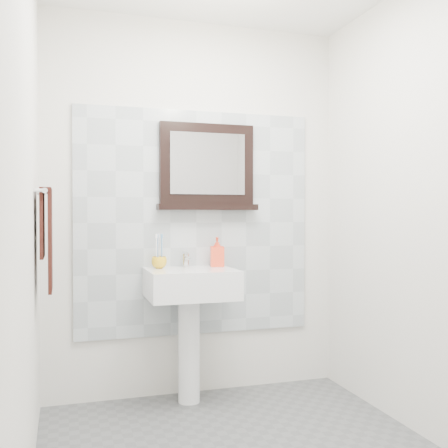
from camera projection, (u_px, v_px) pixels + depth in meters
The scene contains 12 objects.
back_wall at pixel (196, 208), 3.54m from camera, with size 2.00×0.01×2.50m, color silver.
front_wall at pixel (391, 199), 1.44m from camera, with size 2.00×0.01×2.50m, color silver.
left_wall at pixel (28, 204), 2.19m from camera, with size 0.01×2.20×2.50m, color silver.
right_wall at pixel (428, 206), 2.78m from camera, with size 0.01×2.20×2.50m, color silver.
splashback at pixel (196, 223), 3.53m from camera, with size 1.60×0.02×1.50m, color #B0BABF.
pedestal_sink at pixel (191, 298), 3.31m from camera, with size 0.55×0.44×0.96m.
toothbrush_cup at pixel (159, 262), 3.34m from camera, with size 0.10×0.10×0.08m, color gold.
toothbrushes at pixel (159, 249), 3.34m from camera, with size 0.05×0.04×0.21m.
soap_dispenser at pixel (217, 252), 3.47m from camera, with size 0.09×0.09×0.20m, color red.
framed_mirror at pixel (207, 169), 3.51m from camera, with size 0.68×0.11×0.58m.
towel_bar at pixel (45, 192), 2.79m from camera, with size 0.07×0.40×0.03m.
hand_towel at pixel (47, 231), 2.80m from camera, with size 0.06×0.30×0.55m.
Camera 1 is at (-0.86, -2.34, 1.21)m, focal length 42.00 mm.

